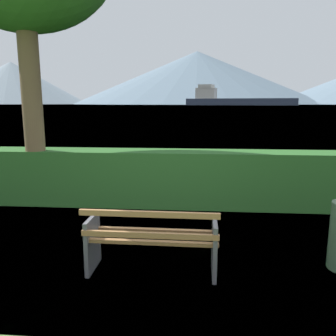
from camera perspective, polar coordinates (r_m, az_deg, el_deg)
name	(u,v)px	position (r m, az deg, el deg)	size (l,w,h in m)	color
ground_plane	(153,270)	(4.45, -2.55, -16.64)	(1400.00, 1400.00, 0.00)	#567A38
water_surface	(196,105)	(312.61, 4.71, 10.37)	(620.00, 620.00, 0.00)	#6B8EA3
park_bench	(152,240)	(4.22, -2.71, -11.91)	(1.59, 0.59, 0.87)	olive
hedge_row	(170,178)	(6.92, 0.36, -1.68)	(12.42, 0.76, 1.11)	#285B23
cargo_ship_large	(232,99)	(308.69, 10.53, 11.16)	(94.00, 39.00, 17.98)	#2D384C
distant_hills	(234,80)	(584.23, 10.89, 14.25)	(919.90, 403.62, 85.38)	gray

